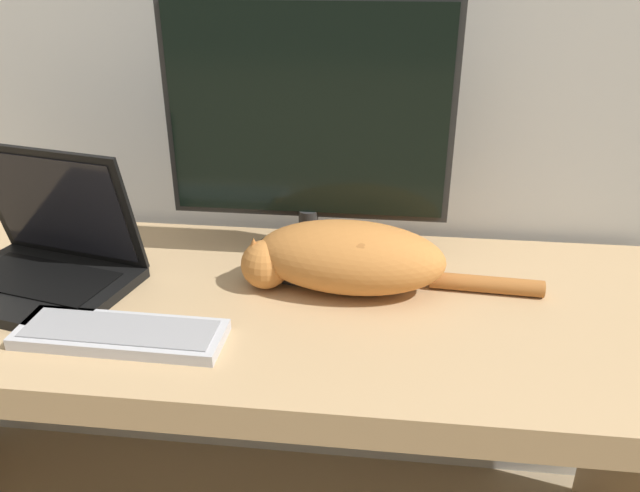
# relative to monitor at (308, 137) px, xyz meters

# --- Properties ---
(desk) EXTENTS (1.72, 0.61, 0.71)m
(desk) POSITION_rel_monitor_xyz_m (-0.13, -0.17, -0.39)
(desk) COLOR tan
(desk) RESTS_ON ground_plane
(monitor) EXTENTS (0.55, 0.23, 0.52)m
(monitor) POSITION_rel_monitor_xyz_m (0.00, 0.00, 0.00)
(monitor) COLOR #282828
(monitor) RESTS_ON desk
(laptop) EXTENTS (0.38, 0.32, 0.26)m
(laptop) POSITION_rel_monitor_xyz_m (-0.48, -0.17, -0.21)
(laptop) COLOR black
(laptop) RESTS_ON desk
(external_keyboard) EXTENTS (0.35, 0.12, 0.02)m
(external_keyboard) POSITION_rel_monitor_xyz_m (-0.27, -0.33, -0.25)
(external_keyboard) COLOR #BCBCC1
(external_keyboard) RESTS_ON desk
(cat) EXTENTS (0.57, 0.20, 0.13)m
(cat) POSITION_rel_monitor_xyz_m (0.09, -0.11, -0.19)
(cat) COLOR #C67A38
(cat) RESTS_ON desk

